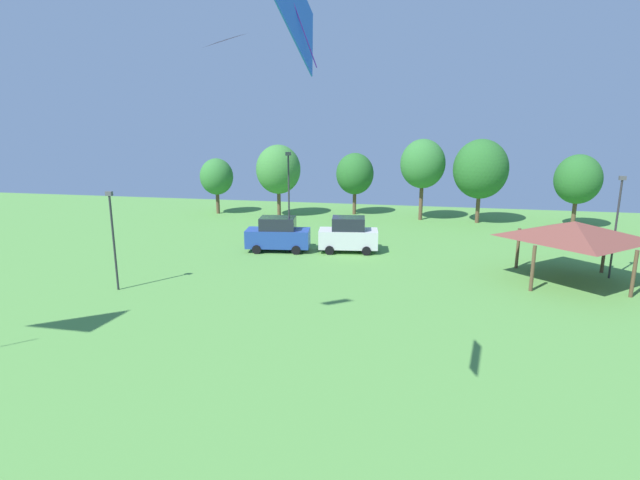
# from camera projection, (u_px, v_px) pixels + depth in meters

# --- Properties ---
(kite_flying_7) EXTENTS (3.55, 3.48, 0.76)m
(kite_flying_7) POSITION_uv_depth(u_px,v_px,m) (203.00, 67.00, 28.82)
(kite_flying_7) COLOR black
(kite_flying_8) EXTENTS (1.06, 3.26, 3.16)m
(kite_flying_8) POSITION_uv_depth(u_px,v_px,m) (293.00, 1.00, 10.94)
(kite_flying_8) COLOR blue
(parked_car_leftmost) EXTENTS (4.78, 2.56, 2.50)m
(parked_car_leftmost) POSITION_uv_depth(u_px,v_px,m) (278.00, 234.00, 36.10)
(parked_car_leftmost) COLOR #234299
(parked_car_leftmost) RESTS_ON ground
(parked_car_second_from_left) EXTENTS (4.41, 2.49, 2.54)m
(parked_car_second_from_left) POSITION_uv_depth(u_px,v_px,m) (348.00, 235.00, 35.86)
(parked_car_second_from_left) COLOR silver
(parked_car_second_from_left) RESTS_ON ground
(park_pavilion) EXTENTS (6.54, 5.97, 3.60)m
(park_pavilion) POSITION_uv_depth(u_px,v_px,m) (574.00, 230.00, 28.72)
(park_pavilion) COLOR brown
(park_pavilion) RESTS_ON ground
(light_post_0) EXTENTS (0.36, 0.20, 6.14)m
(light_post_0) POSITION_uv_depth(u_px,v_px,m) (617.00, 222.00, 29.22)
(light_post_0) COLOR #2D2D33
(light_post_0) RESTS_ON ground
(light_post_1) EXTENTS (0.36, 0.20, 5.54)m
(light_post_1) POSITION_uv_depth(u_px,v_px,m) (113.00, 235.00, 27.20)
(light_post_1) COLOR #2D2D33
(light_post_1) RESTS_ON ground
(light_post_3) EXTENTS (0.36, 0.20, 7.14)m
(light_post_3) POSITION_uv_depth(u_px,v_px,m) (289.00, 197.00, 35.15)
(light_post_3) COLOR #2D2D33
(light_post_3) RESTS_ON ground
(treeline_tree_0) EXTENTS (3.33, 3.33, 5.62)m
(treeline_tree_0) POSITION_uv_depth(u_px,v_px,m) (217.00, 177.00, 50.50)
(treeline_tree_0) COLOR brown
(treeline_tree_0) RESTS_ON ground
(treeline_tree_1) EXTENTS (4.36, 4.36, 7.04)m
(treeline_tree_1) POSITION_uv_depth(u_px,v_px,m) (278.00, 170.00, 48.94)
(treeline_tree_1) COLOR brown
(treeline_tree_1) RESTS_ON ground
(treeline_tree_2) EXTENTS (3.76, 3.76, 6.18)m
(treeline_tree_2) POSITION_uv_depth(u_px,v_px,m) (355.00, 174.00, 50.01)
(treeline_tree_2) COLOR brown
(treeline_tree_2) RESTS_ON ground
(treeline_tree_3) EXTENTS (4.18, 4.18, 7.65)m
(treeline_tree_3) POSITION_uv_depth(u_px,v_px,m) (423.00, 164.00, 46.83)
(treeline_tree_3) COLOR brown
(treeline_tree_3) RESTS_ON ground
(treeline_tree_4) EXTENTS (4.92, 4.92, 7.69)m
(treeline_tree_4) POSITION_uv_depth(u_px,v_px,m) (481.00, 169.00, 45.47)
(treeline_tree_4) COLOR brown
(treeline_tree_4) RESTS_ON ground
(treeline_tree_5) EXTENTS (3.93, 3.93, 6.45)m
(treeline_tree_5) POSITION_uv_depth(u_px,v_px,m) (578.00, 179.00, 43.58)
(treeline_tree_5) COLOR brown
(treeline_tree_5) RESTS_ON ground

